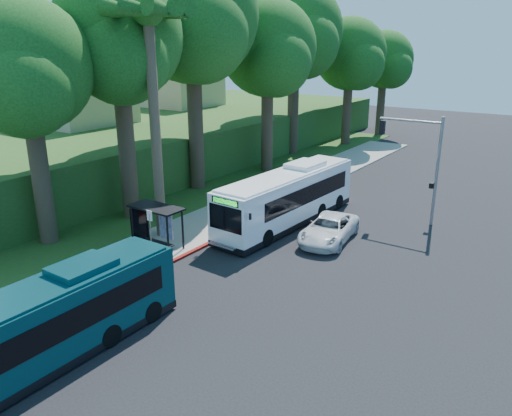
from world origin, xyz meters
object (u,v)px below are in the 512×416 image
Objects in this scene: bus_shelter at (155,218)px; white_bus at (289,196)px; teal_bus at (47,322)px; pickup at (329,229)px.

bus_shelter is 8.90m from white_bus.
white_bus reaches higher than bus_shelter.
teal_bus is 16.90m from pickup.
pickup is (3.14, 16.58, -0.88)m from teal_bus.
white_bus is 2.35× the size of pickup.
bus_shelter is 10.21m from pickup.
pickup is at bearing -17.78° from white_bus.
white_bus is at bearing 91.64° from teal_bus.
bus_shelter reaches higher than pickup.
bus_shelter is at bearing -147.87° from pickup.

